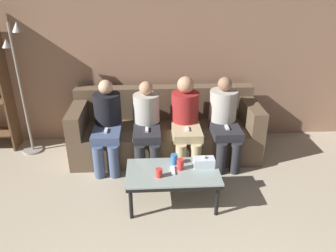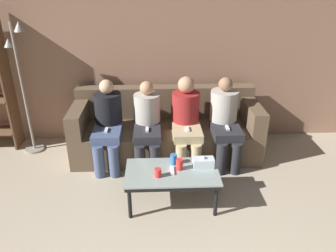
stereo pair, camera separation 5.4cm
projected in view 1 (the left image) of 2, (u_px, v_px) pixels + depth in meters
The scene contains 13 objects.
wall_back at pixel (163, 50), 4.46m from camera, with size 12.00×0.06×2.60m.
couch at pixel (165, 131), 4.43m from camera, with size 2.43×0.85×0.85m.
coffee_table at pixel (173, 175), 3.40m from camera, with size 0.96×0.55×0.40m.
cup_near_left at pixel (159, 173), 3.27m from camera, with size 0.07×0.07×0.09m.
cup_near_right at pixel (174, 159), 3.49m from camera, with size 0.07×0.07×0.11m.
cup_far_center at pixel (180, 164), 3.39m from camera, with size 0.07×0.07×0.12m.
tissue_box at pixel (204, 162), 3.44m from camera, with size 0.22×0.12×0.13m.
game_remote at pixel (173, 170), 3.37m from camera, with size 0.04×0.15×0.02m.
standing_lamp at pixel (20, 77), 4.13m from camera, with size 0.31×0.26×1.74m.
seated_person_left_end at pixel (107, 122), 4.08m from camera, with size 0.34×0.71×1.07m.
seated_person_mid_left at pixel (147, 122), 4.10m from camera, with size 0.33×0.71×1.05m.
seated_person_mid_right at pixel (186, 118), 4.13m from camera, with size 0.35×0.72×1.10m.
seated_person_right_end at pixel (224, 118), 4.16m from camera, with size 0.35×0.71×1.08m.
Camera 1 is at (-0.20, -0.51, 2.26)m, focal length 35.00 mm.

